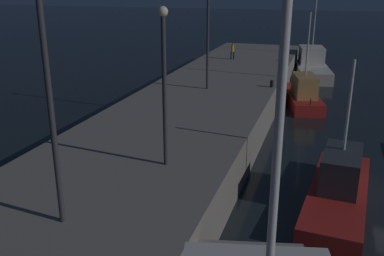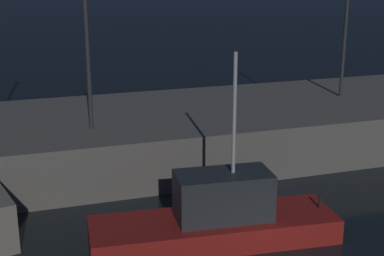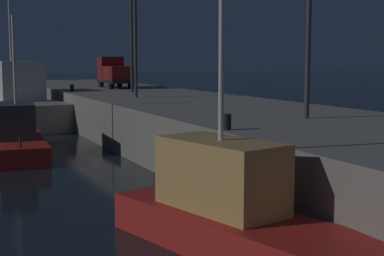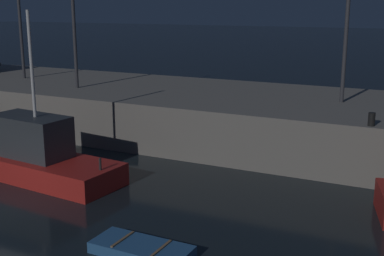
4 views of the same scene
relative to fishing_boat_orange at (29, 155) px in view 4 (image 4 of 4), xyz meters
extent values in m
cube|color=gray|center=(1.40, 9.83, 0.36)|extent=(74.11, 9.97, 2.55)
cube|color=red|center=(-0.11, 0.01, -0.44)|extent=(9.44, 3.48, 0.94)
cube|color=#33383D|center=(0.23, -0.02, 0.91)|extent=(3.66, 2.06, 1.76)
cylinder|color=silver|center=(0.59, -0.05, 4.01)|extent=(0.14, 0.14, 4.44)
cylinder|color=#262626|center=(4.12, -0.37, 0.28)|extent=(0.10, 0.10, 0.50)
cube|color=#2D6099|center=(8.37, -4.17, -0.74)|extent=(3.09, 1.34, 0.35)
cube|color=olive|center=(7.70, -4.17, -0.55)|extent=(0.09, 1.18, 0.04)
cube|color=olive|center=(9.05, -4.18, -0.55)|extent=(0.09, 1.18, 0.04)
cylinder|color=#38383D|center=(-9.19, 9.44, 6.12)|extent=(0.20, 0.20, 8.96)
cylinder|color=#38383D|center=(-3.43, 7.77, 4.96)|extent=(0.20, 0.20, 6.63)
cylinder|color=#38383D|center=(11.46, 9.98, 5.40)|extent=(0.20, 0.20, 7.52)
cylinder|color=black|center=(13.53, 5.22, 1.91)|extent=(0.28, 0.28, 0.55)
camera|label=1|loc=(-20.51, 1.09, 9.59)|focal=40.41mm
camera|label=2|loc=(-6.86, -17.95, 9.18)|focal=52.70mm
camera|label=3|loc=(30.87, -3.99, 4.06)|focal=54.02mm
camera|label=4|loc=(16.03, -16.21, 6.44)|focal=48.15mm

